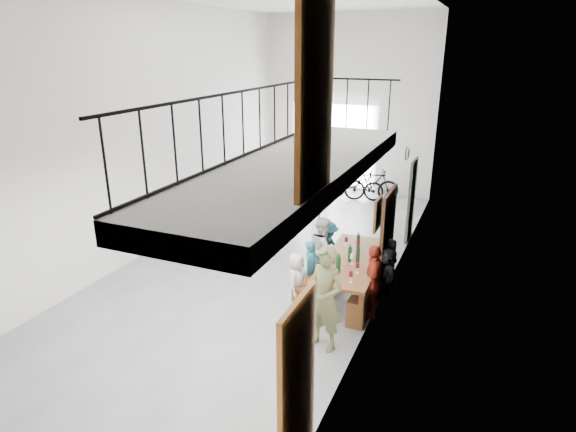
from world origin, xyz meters
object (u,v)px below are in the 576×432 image
at_px(bench_inner, 319,278).
at_px(side_bench, 196,220).
at_px(host_standing, 325,299).
at_px(oak_barrel, 266,176).
at_px(bicycle_near, 355,185).
at_px(serving_counter, 303,176).
at_px(tasting_table, 352,263).

bearing_deg(bench_inner, side_bench, 156.64).
bearing_deg(host_standing, oak_barrel, 136.64).
xyz_separation_m(side_bench, bicycle_near, (3.08, 4.16, 0.22)).
bearing_deg(oak_barrel, serving_counter, 37.62).
bearing_deg(serving_counter, bicycle_near, -15.75).
relative_size(oak_barrel, bicycle_near, 0.56).
bearing_deg(side_bench, bench_inner, -24.16).
bearing_deg(tasting_table, side_bench, 155.32).
xyz_separation_m(bench_inner, bicycle_near, (-0.96, 5.97, 0.24)).
bearing_deg(bicycle_near, bench_inner, -176.93).
bearing_deg(host_standing, bench_inner, 127.10).
height_order(oak_barrel, host_standing, host_standing).
bearing_deg(oak_barrel, bicycle_near, 4.93).
bearing_deg(serving_counter, bench_inner, -66.55).
distance_m(oak_barrel, host_standing, 8.81).
bearing_deg(side_bench, oak_barrel, 87.68).
bearing_deg(side_bench, host_standing, -37.13).
relative_size(bench_inner, side_bench, 1.11).
bearing_deg(oak_barrel, bench_inner, -55.89).
height_order(oak_barrel, bicycle_near, oak_barrel).
height_order(oak_barrel, serving_counter, oak_barrel).
xyz_separation_m(bench_inner, oak_barrel, (-3.88, 5.72, 0.27)).
distance_m(side_bench, bicycle_near, 5.18).
relative_size(bench_inner, oak_barrel, 2.00).
bearing_deg(bicycle_near, serving_counter, 68.56).
xyz_separation_m(bench_inner, serving_counter, (-2.87, 6.50, 0.20)).
relative_size(side_bench, oak_barrel, 1.81).
height_order(host_standing, bicycle_near, host_standing).
bearing_deg(oak_barrel, side_bench, -92.32).
xyz_separation_m(side_bench, serving_counter, (1.17, 4.69, 0.17)).
bearing_deg(bench_inner, serving_counter, 114.61).
height_order(tasting_table, oak_barrel, oak_barrel).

